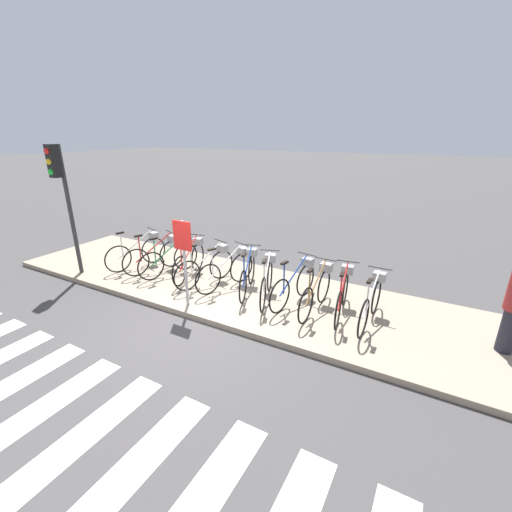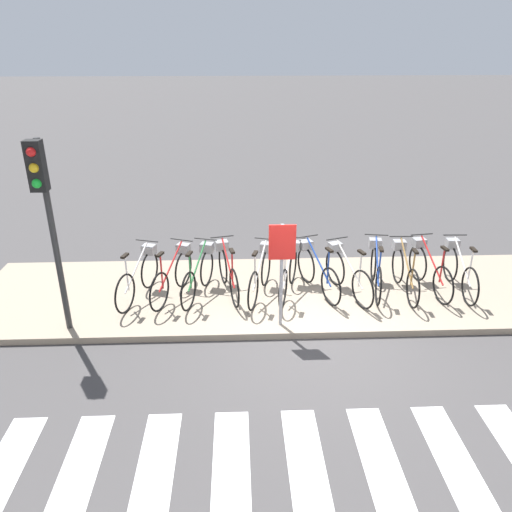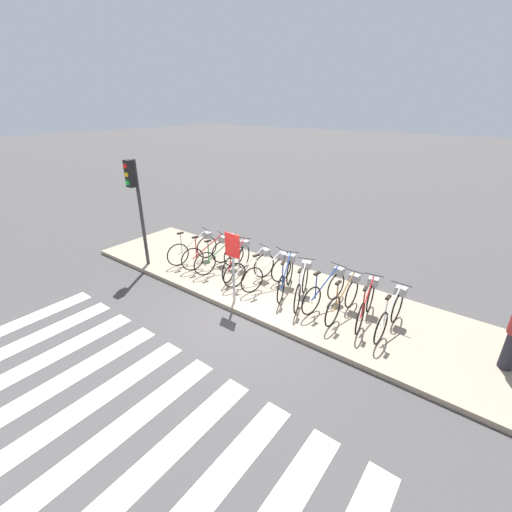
{
  "view_description": "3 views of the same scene",
  "coord_description": "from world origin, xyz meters",
  "px_view_note": "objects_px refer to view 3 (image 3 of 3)",
  "views": [
    {
      "loc": [
        3.94,
        -4.72,
        3.62
      ],
      "look_at": [
        1.0,
        0.59,
        1.41
      ],
      "focal_mm": 24.0,
      "sensor_mm": 36.0,
      "label": 1
    },
    {
      "loc": [
        -1.23,
        -7.12,
        4.72
      ],
      "look_at": [
        -0.89,
        1.43,
        0.92
      ],
      "focal_mm": 35.0,
      "sensor_mm": 36.0,
      "label": 2
    },
    {
      "loc": [
        4.51,
        -5.41,
        4.79
      ],
      "look_at": [
        -0.46,
        1.16,
        1.09
      ],
      "focal_mm": 24.0,
      "sensor_mm": 36.0,
      "label": 3
    }
  ],
  "objects_px": {
    "parked_bicycle_4": "(252,266)",
    "parked_bicycle_8": "(327,289)",
    "parked_bicycle_10": "(367,302)",
    "sign_post": "(233,256)",
    "parked_bicycle_1": "(210,252)",
    "parked_bicycle_3": "(238,259)",
    "parked_bicycle_2": "(222,256)",
    "parked_bicycle_5": "(270,271)",
    "parked_bicycle_0": "(195,248)",
    "parked_bicycle_6": "(286,276)",
    "parked_bicycle_11": "(391,312)",
    "traffic_light": "(135,192)",
    "parked_bicycle_9": "(345,297)",
    "parked_bicycle_7": "(302,284)"
  },
  "relations": [
    {
      "from": "parked_bicycle_1",
      "to": "parked_bicycle_2",
      "type": "bearing_deg",
      "value": 1.58
    },
    {
      "from": "parked_bicycle_5",
      "to": "parked_bicycle_6",
      "type": "distance_m",
      "value": 0.52
    },
    {
      "from": "parked_bicycle_7",
      "to": "parked_bicycle_10",
      "type": "relative_size",
      "value": 0.96
    },
    {
      "from": "parked_bicycle_8",
      "to": "parked_bicycle_10",
      "type": "relative_size",
      "value": 1.0
    },
    {
      "from": "parked_bicycle_5",
      "to": "parked_bicycle_8",
      "type": "xyz_separation_m",
      "value": [
        1.69,
        0.04,
        0.0
      ]
    },
    {
      "from": "parked_bicycle_0",
      "to": "parked_bicycle_4",
      "type": "bearing_deg",
      "value": 0.2
    },
    {
      "from": "parked_bicycle_2",
      "to": "sign_post",
      "type": "xyz_separation_m",
      "value": [
        1.46,
        -1.17,
        0.8
      ]
    },
    {
      "from": "parked_bicycle_11",
      "to": "sign_post",
      "type": "bearing_deg",
      "value": -161.81
    },
    {
      "from": "parked_bicycle_9",
      "to": "parked_bicycle_4",
      "type": "bearing_deg",
      "value": -179.99
    },
    {
      "from": "parked_bicycle_4",
      "to": "parked_bicycle_1",
      "type": "bearing_deg",
      "value": 179.27
    },
    {
      "from": "parked_bicycle_8",
      "to": "parked_bicycle_11",
      "type": "distance_m",
      "value": 1.61
    },
    {
      "from": "parked_bicycle_10",
      "to": "sign_post",
      "type": "relative_size",
      "value": 0.94
    },
    {
      "from": "parked_bicycle_0",
      "to": "parked_bicycle_8",
      "type": "xyz_separation_m",
      "value": [
        4.54,
        0.12,
        0.0
      ]
    },
    {
      "from": "parked_bicycle_0",
      "to": "parked_bicycle_10",
      "type": "distance_m",
      "value": 5.57
    },
    {
      "from": "parked_bicycle_7",
      "to": "parked_bicycle_6",
      "type": "bearing_deg",
      "value": 166.52
    },
    {
      "from": "parked_bicycle_0",
      "to": "parked_bicycle_11",
      "type": "relative_size",
      "value": 0.96
    },
    {
      "from": "parked_bicycle_10",
      "to": "parked_bicycle_2",
      "type": "bearing_deg",
      "value": -179.18
    },
    {
      "from": "parked_bicycle_8",
      "to": "traffic_light",
      "type": "height_order",
      "value": "traffic_light"
    },
    {
      "from": "parked_bicycle_2",
      "to": "parked_bicycle_4",
      "type": "bearing_deg",
      "value": -1.7
    },
    {
      "from": "parked_bicycle_0",
      "to": "traffic_light",
      "type": "xyz_separation_m",
      "value": [
        -1.05,
        -1.18,
        1.87
      ]
    },
    {
      "from": "parked_bicycle_1",
      "to": "parked_bicycle_3",
      "type": "distance_m",
      "value": 1.02
    },
    {
      "from": "parked_bicycle_5",
      "to": "parked_bicycle_6",
      "type": "bearing_deg",
      "value": 3.67
    },
    {
      "from": "traffic_light",
      "to": "parked_bicycle_6",
      "type": "bearing_deg",
      "value": 16.32
    },
    {
      "from": "parked_bicycle_1",
      "to": "traffic_light",
      "type": "height_order",
      "value": "traffic_light"
    },
    {
      "from": "parked_bicycle_2",
      "to": "parked_bicycle_9",
      "type": "xyz_separation_m",
      "value": [
        3.94,
        -0.03,
        0.0
      ]
    },
    {
      "from": "parked_bicycle_10",
      "to": "parked_bicycle_3",
      "type": "bearing_deg",
      "value": 179.42
    },
    {
      "from": "parked_bicycle_1",
      "to": "parked_bicycle_0",
      "type": "bearing_deg",
      "value": -177.37
    },
    {
      "from": "parked_bicycle_3",
      "to": "parked_bicycle_8",
      "type": "relative_size",
      "value": 0.99
    },
    {
      "from": "parked_bicycle_5",
      "to": "sign_post",
      "type": "bearing_deg",
      "value": -102.4
    },
    {
      "from": "parked_bicycle_0",
      "to": "parked_bicycle_9",
      "type": "relative_size",
      "value": 0.96
    },
    {
      "from": "parked_bicycle_0",
      "to": "parked_bicycle_10",
      "type": "height_order",
      "value": "same"
    },
    {
      "from": "parked_bicycle_10",
      "to": "parked_bicycle_11",
      "type": "distance_m",
      "value": 0.58
    },
    {
      "from": "sign_post",
      "to": "parked_bicycle_2",
      "type": "bearing_deg",
      "value": 141.19
    },
    {
      "from": "parked_bicycle_6",
      "to": "parked_bicycle_10",
      "type": "distance_m",
      "value": 2.2
    },
    {
      "from": "parked_bicycle_4",
      "to": "parked_bicycle_7",
      "type": "relative_size",
      "value": 1.01
    },
    {
      "from": "parked_bicycle_11",
      "to": "traffic_light",
      "type": "distance_m",
      "value": 7.54
    },
    {
      "from": "parked_bicycle_1",
      "to": "parked_bicycle_10",
      "type": "relative_size",
      "value": 0.95
    },
    {
      "from": "parked_bicycle_4",
      "to": "parked_bicycle_6",
      "type": "distance_m",
      "value": 1.08
    },
    {
      "from": "parked_bicycle_6",
      "to": "parked_bicycle_10",
      "type": "xyz_separation_m",
      "value": [
        2.2,
        -0.01,
        0.0
      ]
    },
    {
      "from": "parked_bicycle_1",
      "to": "parked_bicycle_6",
      "type": "xyz_separation_m",
      "value": [
        2.73,
        0.08,
        0.0
      ]
    },
    {
      "from": "parked_bicycle_8",
      "to": "parked_bicycle_7",
      "type": "bearing_deg",
      "value": -166.91
    },
    {
      "from": "parked_bicycle_1",
      "to": "parked_bicycle_7",
      "type": "height_order",
      "value": "same"
    },
    {
      "from": "parked_bicycle_3",
      "to": "parked_bicycle_11",
      "type": "xyz_separation_m",
      "value": [
        4.49,
        -0.1,
        0.0
      ]
    },
    {
      "from": "parked_bicycle_11",
      "to": "parked_bicycle_5",
      "type": "bearing_deg",
      "value": 179.38
    },
    {
      "from": "parked_bicycle_6",
      "to": "parked_bicycle_8",
      "type": "distance_m",
      "value": 1.17
    },
    {
      "from": "parked_bicycle_11",
      "to": "parked_bicycle_3",
      "type": "bearing_deg",
      "value": 178.68
    },
    {
      "from": "parked_bicycle_4",
      "to": "parked_bicycle_8",
      "type": "relative_size",
      "value": 0.97
    },
    {
      "from": "parked_bicycle_0",
      "to": "parked_bicycle_1",
      "type": "relative_size",
      "value": 1.02
    },
    {
      "from": "parked_bicycle_6",
      "to": "sign_post",
      "type": "distance_m",
      "value": 1.67
    },
    {
      "from": "parked_bicycle_1",
      "to": "parked_bicycle_3",
      "type": "relative_size",
      "value": 0.97
    }
  ]
}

